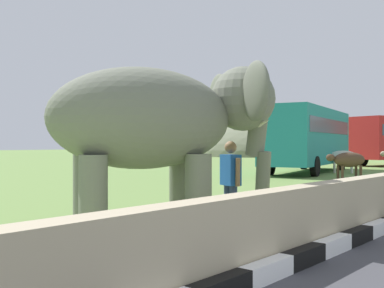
{
  "coord_description": "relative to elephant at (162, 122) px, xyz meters",
  "views": [
    {
      "loc": [
        -3.72,
        0.57,
        1.61
      ],
      "look_at": [
        2.28,
        5.73,
        1.6
      ],
      "focal_mm": 44.09,
      "sensor_mm": 36.0,
      "label": 1
    }
  ],
  "objects": [
    {
      "name": "elephant",
      "position": [
        0.0,
        0.0,
        0.0
      ],
      "size": [
        3.95,
        3.45,
        2.99
      ],
      "color": "slate",
      "rests_on": "ground_plane"
    },
    {
      "name": "barrier_parapet",
      "position": [
        0.01,
        -2.37,
        -1.47
      ],
      "size": [
        28.0,
        0.36,
        1.0
      ],
      "primitive_type": "cube",
      "color": "tan",
      "rests_on": "ground_plane"
    },
    {
      "name": "bus_teal",
      "position": [
        18.46,
        6.62,
        0.11
      ],
      "size": [
        10.32,
        4.54,
        3.5
      ],
      "color": "teal",
      "rests_on": "ground_plane"
    },
    {
      "name": "cow_near",
      "position": [
        19.18,
        4.99,
        -1.1
      ],
      "size": [
        1.2,
        1.88,
        1.23
      ],
      "color": "beige",
      "rests_on": "ground_plane"
    },
    {
      "name": "hill_east",
      "position": [
        53.01,
        28.59,
        -1.97
      ],
      "size": [
        28.99,
        23.19,
        11.22
      ],
      "color": "#697055",
      "rests_on": "ground_plane"
    },
    {
      "name": "person_handler",
      "position": [
        1.51,
        -0.33,
        -1.05
      ],
      "size": [
        0.38,
        0.61,
        1.66
      ],
      "color": "navy",
      "rests_on": "ground_plane"
    },
    {
      "name": "cow_mid",
      "position": [
        14.5,
        2.72,
        -1.1
      ],
      "size": [
        1.78,
        1.44,
        1.23
      ],
      "color": "#473323",
      "rests_on": "ground_plane"
    }
  ]
}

